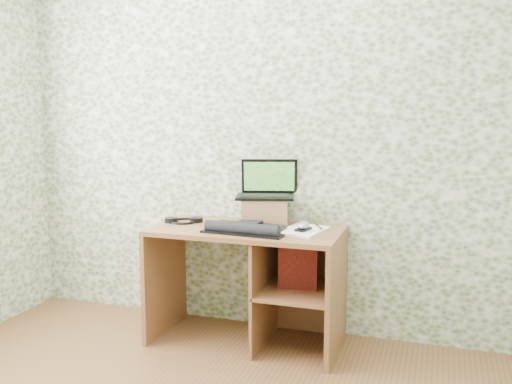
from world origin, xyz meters
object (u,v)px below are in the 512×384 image
(keyboard, at_px, (245,228))
(notepad, at_px, (303,231))
(laptop, at_px, (267,188))
(desk, at_px, (259,269))
(riser, at_px, (265,211))

(keyboard, bearing_deg, notepad, 24.10)
(laptop, distance_m, notepad, 0.41)
(desk, relative_size, keyboard, 2.30)
(desk, height_order, laptop, laptop)
(laptop, bearing_deg, notepad, -46.48)
(desk, relative_size, riser, 4.12)
(desk, distance_m, notepad, 0.40)
(keyboard, relative_size, notepad, 1.56)
(riser, height_order, laptop, laptop)
(laptop, relative_size, notepad, 1.27)
(riser, relative_size, notepad, 0.87)
(desk, xyz_separation_m, riser, (-0.00, 0.12, 0.36))
(desk, height_order, riser, riser)
(riser, height_order, notepad, riser)
(desk, bearing_deg, riser, 90.45)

